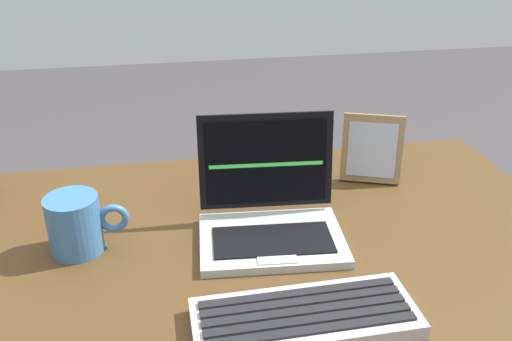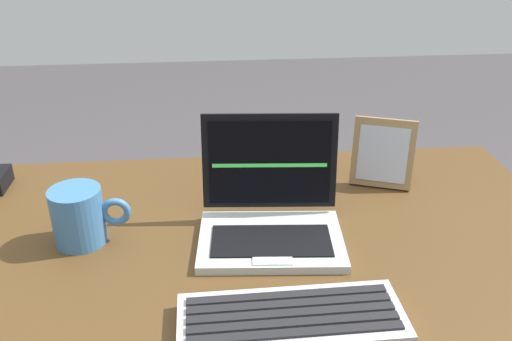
% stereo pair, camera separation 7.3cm
% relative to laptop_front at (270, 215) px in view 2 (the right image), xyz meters
% --- Properties ---
extents(desk, '(1.32, 0.74, 0.76)m').
position_rel_laptop_front_xyz_m(desk, '(-0.09, -0.02, -0.12)').
color(desk, '#4D3419').
rests_on(desk, ground).
extents(laptop_front, '(0.27, 0.22, 0.21)m').
position_rel_laptop_front_xyz_m(laptop_front, '(0.00, 0.00, 0.00)').
color(laptop_front, '#B5C0BD').
rests_on(laptop_front, desk).
extents(external_keyboard, '(0.33, 0.13, 0.03)m').
position_rel_laptop_front_xyz_m(external_keyboard, '(0.00, -0.24, -0.03)').
color(external_keyboard, '#BBB2C3').
rests_on(external_keyboard, desk).
extents(photo_frame, '(0.13, 0.08, 0.15)m').
position_rel_laptop_front_xyz_m(photo_frame, '(0.26, 0.17, 0.03)').
color(photo_frame, '#93744A').
rests_on(photo_frame, desk).
extents(coffee_mug, '(0.14, 0.09, 0.10)m').
position_rel_laptop_front_xyz_m(coffee_mug, '(-0.34, 0.01, 0.01)').
color(coffee_mug, teal).
rests_on(coffee_mug, desk).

